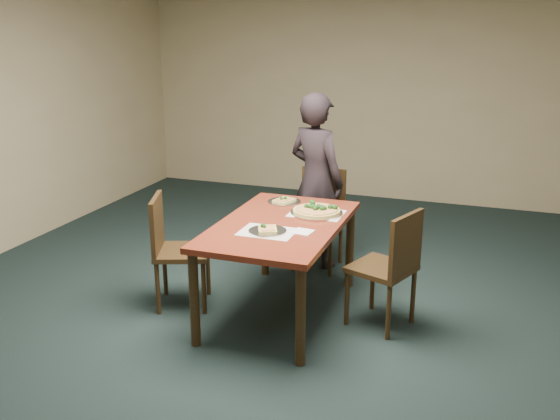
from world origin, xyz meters
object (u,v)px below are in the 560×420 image
(chair_left, at_px, (172,245))
(chair_right, at_px, (391,263))
(chair_far, at_px, (320,212))
(diner, at_px, (316,180))
(pizza_pan, at_px, (317,210))
(slice_plate_far, at_px, (284,201))
(dining_table, at_px, (280,234))
(slice_plate_near, at_px, (267,230))

(chair_left, height_order, chair_right, same)
(chair_far, relative_size, diner, 0.56)
(pizza_pan, height_order, slice_plate_far, pizza_pan)
(chair_right, xyz_separation_m, slice_plate_far, (-1.00, 0.47, 0.25))
(dining_table, bearing_deg, chair_left, -170.61)
(chair_far, relative_size, pizza_pan, 2.18)
(chair_right, xyz_separation_m, slice_plate_near, (-0.86, -0.29, 0.25))
(chair_far, distance_m, slice_plate_far, 0.63)
(chair_left, bearing_deg, slice_plate_far, -67.30)
(chair_left, xyz_separation_m, slice_plate_far, (0.71, 0.67, 0.25))
(chair_left, height_order, diner, diner)
(chair_right, relative_size, pizza_pan, 2.18)
(chair_left, bearing_deg, chair_far, -55.76)
(dining_table, height_order, slice_plate_far, slice_plate_far)
(chair_right, xyz_separation_m, diner, (-0.89, 1.06, 0.29))
(dining_table, distance_m, chair_right, 0.86)
(chair_left, bearing_deg, dining_table, -101.40)
(chair_right, relative_size, diner, 0.56)
(chair_far, distance_m, chair_right, 1.34)
(pizza_pan, bearing_deg, diner, 106.94)
(slice_plate_near, bearing_deg, pizza_pan, 69.02)
(dining_table, height_order, chair_left, chair_left)
(dining_table, distance_m, chair_left, 0.88)
(pizza_pan, xyz_separation_m, slice_plate_far, (-0.35, 0.21, -0.01))
(dining_table, distance_m, pizza_pan, 0.39)
(slice_plate_far, bearing_deg, chair_right, -25.34)
(chair_far, bearing_deg, chair_right, -50.03)
(pizza_pan, relative_size, slice_plate_far, 1.49)
(dining_table, height_order, slice_plate_near, slice_plate_near)
(pizza_pan, bearing_deg, chair_left, -156.52)
(slice_plate_near, relative_size, slice_plate_far, 1.00)
(slice_plate_near, bearing_deg, chair_right, 18.57)
(diner, bearing_deg, pizza_pan, 130.56)
(diner, height_order, slice_plate_near, diner)
(chair_left, xyz_separation_m, pizza_pan, (1.06, 0.46, 0.26))
(dining_table, bearing_deg, diner, 92.33)
(dining_table, relative_size, slice_plate_far, 5.36)
(dining_table, height_order, chair_right, chair_right)
(diner, distance_m, slice_plate_far, 0.60)
(dining_table, xyz_separation_m, pizza_pan, (0.20, 0.32, 0.12))
(chair_far, distance_m, diner, 0.30)
(chair_left, xyz_separation_m, diner, (0.81, 1.26, 0.29))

